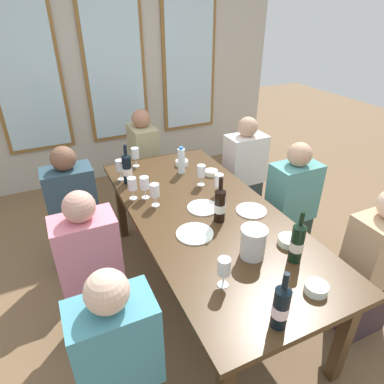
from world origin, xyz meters
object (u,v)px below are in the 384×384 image
wine_glass_5 (224,268)px  wine_glass_6 (132,185)px  dining_table (205,221)px  seated_person_1 (290,208)px  wine_bottle_2 (127,168)px  white_plate_0 (195,234)px  wine_glass_2 (219,181)px  seated_person_2 (74,213)px  seated_person_3 (244,174)px  seated_person_5 (372,269)px  tasting_bowl_2 (289,241)px  metal_pitcher (253,242)px  wine_glass_0 (145,184)px  seated_person_6 (144,163)px  tasting_bowl_3 (182,163)px  tasting_bowl_0 (316,288)px  wine_bottle_0 (281,306)px  wine_glass_4 (120,166)px  wine_glass_7 (201,171)px  seated_person_4 (120,366)px  wine_glass_1 (155,191)px  tasting_bowl_1 (211,173)px  wine_glass_3 (135,154)px  white_plate_1 (203,208)px  water_bottle (181,161)px  white_plate_2 (251,211)px  wine_bottle_1 (220,205)px  seated_person_0 (92,271)px  wine_bottle_3 (297,242)px

wine_glass_5 → wine_glass_6: same height
dining_table → seated_person_1: size_ratio=1.95×
wine_bottle_2 → white_plate_0: bearing=-77.6°
wine_glass_2 → seated_person_2: size_ratio=0.16×
seated_person_3 → seated_person_5: bearing=-90.0°
dining_table → tasting_bowl_2: 0.62m
metal_pitcher → wine_glass_5: 0.30m
wine_glass_0 → seated_person_6: seated_person_6 is taller
tasting_bowl_3 → seated_person_1: seated_person_1 is taller
seated_person_5 → tasting_bowl_0: bearing=-168.1°
wine_bottle_0 → seated_person_1: size_ratio=0.28×
wine_glass_4 → wine_glass_7: bearing=-33.4°
wine_glass_6 → seated_person_4: 1.25m
wine_glass_0 → wine_glass_1: 0.14m
tasting_bowl_1 → wine_glass_2: size_ratio=0.65×
wine_glass_0 → wine_glass_2: size_ratio=1.00×
wine_bottle_0 → tasting_bowl_2: (0.43, 0.45, -0.10)m
metal_pitcher → tasting_bowl_3: bearing=84.5°
tasting_bowl_1 → wine_glass_6: wine_glass_6 is taller
tasting_bowl_0 → wine_glass_3: bearing=101.9°
dining_table → wine_glass_1: 0.42m
tasting_bowl_0 → tasting_bowl_1: tasting_bowl_0 is taller
white_plate_1 → wine_bottle_2: (-0.38, 0.61, 0.12)m
water_bottle → seated_person_4: size_ratio=0.22×
wine_glass_4 → tasting_bowl_0: bearing=-70.7°
white_plate_2 → tasting_bowl_0: 0.79m
wine_glass_6 → white_plate_2: bearing=-36.7°
wine_bottle_0 → seated_person_4: bearing=159.8°
wine_bottle_2 → tasting_bowl_1: 0.71m
wine_glass_6 → wine_glass_0: bearing=-17.7°
wine_bottle_0 → wine_bottle_1: size_ratio=0.97×
tasting_bowl_1 → wine_glass_5: wine_glass_5 is taller
seated_person_3 → wine_glass_2: bearing=-137.1°
wine_bottle_0 → wine_glass_6: wine_bottle_0 is taller
white_plate_2 → seated_person_0: size_ratio=0.20×
wine_glass_1 → seated_person_1: bearing=-10.0°
wine_glass_4 → seated_person_3: size_ratio=0.16×
water_bottle → wine_glass_1: size_ratio=1.38×
wine_glass_5 → seated_person_0: seated_person_0 is taller
wine_bottle_2 → wine_glass_0: (0.05, -0.29, -0.01)m
tasting_bowl_3 → white_plate_2: bearing=-81.4°
wine_glass_2 → wine_glass_3: bearing=118.8°
tasting_bowl_0 → seated_person_3: (0.65, 1.67, -0.24)m
white_plate_0 → wine_glass_1: size_ratio=1.39×
tasting_bowl_3 → dining_table: bearing=-101.6°
wine_bottle_1 → seated_person_6: seated_person_6 is taller
wine_bottle_0 → wine_bottle_3: 0.49m
tasting_bowl_2 → water_bottle: water_bottle is taller
seated_person_0 → wine_bottle_2: bearing=56.1°
seated_person_0 → seated_person_3: size_ratio=1.00×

